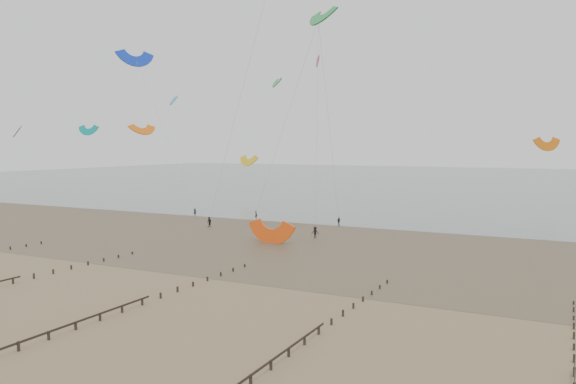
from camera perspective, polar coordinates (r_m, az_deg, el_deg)
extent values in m
plane|color=brown|center=(62.39, -13.43, -9.20)|extent=(500.00, 500.00, 0.00)
plane|color=#475654|center=(249.64, 17.73, 1.11)|extent=(500.00, 500.00, 0.00)
plane|color=#473A28|center=(91.34, 0.94, -4.63)|extent=(500.00, 500.00, 0.00)
ellipsoid|color=slate|center=(90.25, -13.13, -4.87)|extent=(23.60, 14.36, 0.01)
ellipsoid|color=slate|center=(89.65, 8.73, -4.87)|extent=(33.64, 18.32, 0.01)
ellipsoid|color=slate|center=(118.01, -15.72, -2.68)|extent=(26.95, 14.22, 0.01)
cube|color=black|center=(89.97, -26.38, -5.15)|extent=(0.16, 0.16, 0.51)
cube|color=black|center=(91.54, -25.06, -4.95)|extent=(0.16, 0.16, 0.48)
cube|color=black|center=(93.16, -23.78, -4.75)|extent=(0.16, 0.16, 0.45)
cube|color=black|center=(68.06, -26.15, -8.15)|extent=(0.16, 0.16, 0.65)
cube|color=black|center=(69.63, -24.41, -7.81)|extent=(0.16, 0.16, 0.62)
cube|color=black|center=(71.26, -22.75, -7.49)|extent=(0.16, 0.16, 0.59)
cube|color=black|center=(72.95, -21.16, -7.17)|extent=(0.16, 0.16, 0.57)
cube|color=black|center=(74.69, -19.65, -6.86)|extent=(0.16, 0.16, 0.54)
cube|color=black|center=(76.49, -18.22, -6.57)|extent=(0.16, 0.16, 0.51)
cube|color=black|center=(78.33, -16.85, -6.28)|extent=(0.16, 0.16, 0.48)
cube|color=black|center=(80.22, -15.54, -6.00)|extent=(0.16, 0.16, 0.45)
cube|color=black|center=(46.51, -25.70, -13.96)|extent=(0.16, 0.16, 0.80)
cube|color=black|center=(48.06, -23.15, -13.28)|extent=(0.16, 0.16, 0.77)
cube|color=black|center=(49.70, -20.77, -12.62)|extent=(0.16, 0.16, 0.74)
cube|color=black|center=(51.43, -18.56, -11.99)|extent=(0.16, 0.16, 0.71)
cube|color=black|center=(53.23, -16.50, -11.38)|extent=(0.16, 0.16, 0.68)
cube|color=black|center=(55.09, -14.59, -10.80)|extent=(0.16, 0.16, 0.65)
cube|color=black|center=(57.02, -12.81, -10.24)|extent=(0.16, 0.16, 0.62)
cube|color=black|center=(59.00, -11.16, -9.72)|extent=(0.16, 0.16, 0.59)
cube|color=black|center=(61.03, -9.62, -9.22)|extent=(0.16, 0.16, 0.57)
cube|color=black|center=(63.11, -8.19, -8.75)|extent=(0.16, 0.16, 0.54)
cube|color=black|center=(65.22, -6.85, -8.30)|extent=(0.16, 0.16, 0.51)
cube|color=black|center=(67.38, -5.59, -7.88)|extent=(0.16, 0.16, 0.48)
cube|color=black|center=(69.56, -4.42, -7.48)|extent=(0.16, 0.16, 0.45)
cube|color=black|center=(36.90, -3.81, -18.51)|extent=(0.16, 0.16, 0.77)
cube|color=black|center=(39.01, -1.75, -17.19)|extent=(0.16, 0.16, 0.74)
cube|color=black|center=(41.19, 0.07, -16.00)|extent=(0.16, 0.16, 0.71)
cube|color=black|center=(43.41, 1.69, -14.91)|extent=(0.16, 0.16, 0.68)
cube|color=black|center=(45.68, 3.14, -13.92)|extent=(0.16, 0.16, 0.65)
cube|color=black|center=(47.99, 4.44, -13.02)|extent=(0.16, 0.16, 0.62)
cube|color=black|center=(50.33, 5.60, -12.20)|extent=(0.16, 0.16, 0.59)
cube|color=black|center=(52.69, 6.66, -11.44)|extent=(0.16, 0.16, 0.57)
cube|color=black|center=(55.08, 7.62, -10.75)|extent=(0.16, 0.16, 0.54)
cube|color=black|center=(57.50, 8.50, -10.11)|extent=(0.16, 0.16, 0.51)
cube|color=black|center=(59.93, 9.31, -9.52)|extent=(0.16, 0.16, 0.48)
cube|color=black|center=(62.37, 10.04, -8.98)|extent=(0.16, 0.16, 0.45)
cube|color=black|center=(42.27, 27.07, -16.02)|extent=(0.16, 0.16, 0.65)
cube|color=black|center=(44.75, 27.06, -14.87)|extent=(0.16, 0.16, 0.62)
cube|color=black|center=(47.25, 27.05, -13.84)|extent=(0.16, 0.16, 0.59)
cube|color=black|center=(49.76, 27.04, -12.92)|extent=(0.16, 0.16, 0.57)
cube|color=black|center=(52.29, 27.04, -12.08)|extent=(0.16, 0.16, 0.54)
cube|color=black|center=(54.82, 27.03, -11.33)|extent=(0.16, 0.16, 0.51)
cube|color=black|center=(57.36, 27.02, -10.63)|extent=(0.16, 0.16, 0.48)
cube|color=black|center=(59.92, 27.02, -10.00)|extent=(0.16, 0.16, 0.45)
imported|color=black|center=(114.72, -3.26, -2.32)|extent=(0.69, 0.64, 1.59)
imported|color=black|center=(105.31, 5.18, -2.97)|extent=(0.73, 0.99, 1.56)
imported|color=black|center=(90.73, 2.77, -4.11)|extent=(1.34, 0.98, 1.86)
imported|color=black|center=(121.19, -9.44, -1.99)|extent=(0.70, 0.62, 1.61)
imported|color=black|center=(103.99, -8.00, -3.02)|extent=(1.04, 0.90, 1.84)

